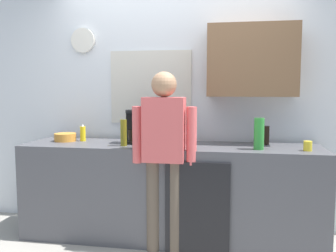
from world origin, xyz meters
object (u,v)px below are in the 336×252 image
at_px(bottle_clear_soda, 259,134).
at_px(mixing_bowl, 65,137).
at_px(bottle_green_wine, 151,130).
at_px(bottle_dark_sauce, 266,135).
at_px(bottle_olive_oil, 124,133).
at_px(cup_yellow_cup, 308,146).
at_px(dish_soap, 83,133).
at_px(coffee_maker, 135,128).
at_px(person_at_sink, 164,147).

bearing_deg(bottle_clear_soda, mixing_bowl, 174.58).
xyz_separation_m(bottle_green_wine, bottle_dark_sauce, (1.08, 0.23, -0.06)).
xyz_separation_m(bottle_olive_oil, cup_yellow_cup, (1.64, 0.02, -0.08)).
bearing_deg(bottle_clear_soda, bottle_dark_sauce, 73.23).
xyz_separation_m(bottle_dark_sauce, bottle_clear_soda, (-0.09, -0.30, 0.05)).
bearing_deg(bottle_dark_sauce, dish_soap, -177.45).
height_order(bottle_olive_oil, bottle_clear_soda, bottle_clear_soda).
bearing_deg(bottle_dark_sauce, bottle_olive_oil, -166.44).
height_order(bottle_green_wine, dish_soap, bottle_green_wine).
height_order(bottle_green_wine, bottle_olive_oil, bottle_green_wine).
relative_size(bottle_olive_oil, bottle_clear_soda, 0.89).
distance_m(bottle_green_wine, bottle_clear_soda, 0.99).
bearing_deg(bottle_green_wine, coffee_maker, 149.63).
bearing_deg(coffee_maker, bottle_green_wine, -30.37).
bearing_deg(mixing_bowl, coffee_maker, -0.11).
xyz_separation_m(coffee_maker, bottle_dark_sauce, (1.27, 0.12, -0.06)).
bearing_deg(dish_soap, mixing_bowl, -167.73).
xyz_separation_m(coffee_maker, person_at_sink, (0.36, -0.36, -0.12)).
height_order(bottle_olive_oil, bottle_dark_sauce, bottle_olive_oil).
bearing_deg(bottle_olive_oil, cup_yellow_cup, 0.52).
bearing_deg(cup_yellow_cup, bottle_dark_sauce, 136.53).
height_order(mixing_bowl, dish_soap, dish_soap).
bearing_deg(bottle_dark_sauce, bottle_green_wine, -167.93).
xyz_separation_m(bottle_green_wine, mixing_bowl, (-0.93, 0.11, -0.11)).
distance_m(bottle_green_wine, mixing_bowl, 0.94).
height_order(cup_yellow_cup, person_at_sink, person_at_sink).
bearing_deg(dish_soap, cup_yellow_cup, -5.92).
xyz_separation_m(bottle_clear_soda, cup_yellow_cup, (0.41, -0.00, -0.10)).
bearing_deg(bottle_olive_oil, mixing_bowl, 163.71).
bearing_deg(cup_yellow_cup, person_at_sink, -171.64).
height_order(coffee_maker, bottle_olive_oil, coffee_maker).
distance_m(coffee_maker, person_at_sink, 0.52).
xyz_separation_m(bottle_olive_oil, dish_soap, (-0.51, 0.24, -0.05)).
bearing_deg(coffee_maker, bottle_olive_oil, -105.92).
xyz_separation_m(coffee_maker, mixing_bowl, (-0.74, 0.00, -0.11)).
relative_size(coffee_maker, cup_yellow_cup, 3.88).
distance_m(bottle_green_wine, cup_yellow_cup, 1.41).
bearing_deg(bottle_clear_soda, coffee_maker, 171.29).
distance_m(bottle_green_wine, bottle_dark_sauce, 1.11).
xyz_separation_m(bottle_olive_oil, mixing_bowl, (-0.68, 0.20, -0.09)).
bearing_deg(mixing_bowl, bottle_green_wine, -6.84).
bearing_deg(bottle_olive_oil, bottle_dark_sauce, 13.56).
height_order(coffee_maker, cup_yellow_cup, coffee_maker).
height_order(bottle_dark_sauce, dish_soap, same).
bearing_deg(cup_yellow_cup, bottle_olive_oil, -179.48).
bearing_deg(bottle_olive_oil, coffee_maker, 74.08).
bearing_deg(cup_yellow_cup, coffee_maker, 173.42).
bearing_deg(bottle_olive_oil, dish_soap, 154.84).
distance_m(bottle_clear_soda, dish_soap, 1.75).
bearing_deg(bottle_green_wine, mixing_bowl, 173.16).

